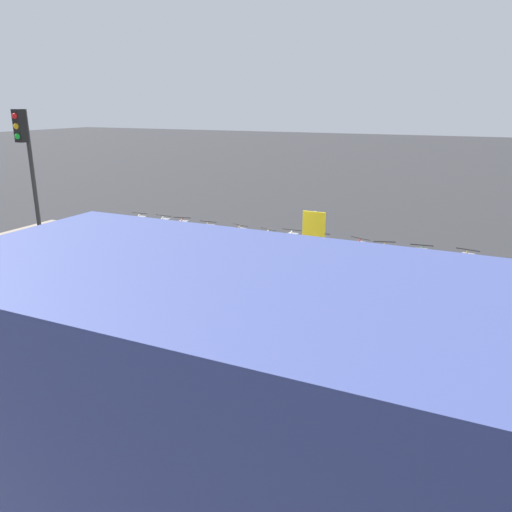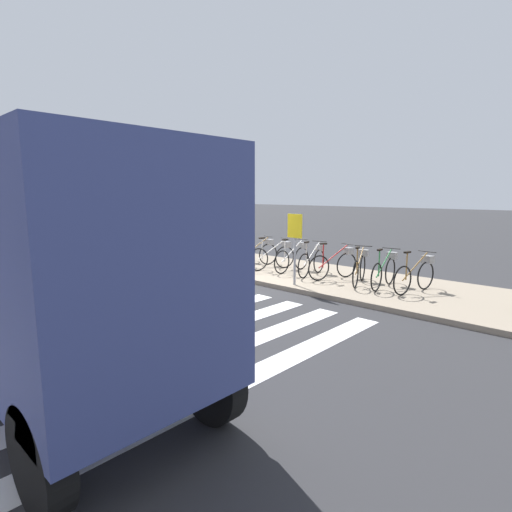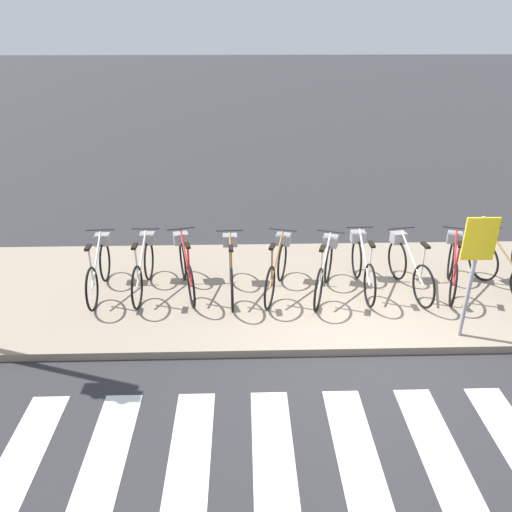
{
  "view_description": "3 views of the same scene",
  "coord_description": "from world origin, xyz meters",
  "px_view_note": "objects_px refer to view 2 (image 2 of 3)",
  "views": [
    {
      "loc": [
        4.3,
        -8.38,
        3.84
      ],
      "look_at": [
        0.18,
        0.46,
        0.86
      ],
      "focal_mm": 35.0,
      "sensor_mm": 36.0,
      "label": 1
    },
    {
      "loc": [
        7.56,
        -7.7,
        2.45
      ],
      "look_at": [
        -0.43,
        0.86,
        0.6
      ],
      "focal_mm": 28.0,
      "sensor_mm": 36.0,
      "label": 2
    },
    {
      "loc": [
        -1.65,
        -5.6,
        4.26
      ],
      "look_at": [
        -1.45,
        1.37,
        0.9
      ],
      "focal_mm": 35.0,
      "sensor_mm": 36.0,
      "label": 3
    }
  ],
  "objects_px": {
    "parked_bicycle_4": "(258,252)",
    "sign_post": "(295,237)",
    "parked_bicycle_6": "(294,257)",
    "parked_bicycle_3": "(241,250)",
    "parked_bicycle_2": "(228,248)",
    "parked_bicycle_5": "(274,255)",
    "parked_bicycle_9": "(360,267)",
    "traffic_light": "(138,186)",
    "parked_bicycle_11": "(417,274)",
    "parked_bicycle_0": "(202,244)",
    "parked_bicycle_7": "(313,260)",
    "truck": "(48,261)",
    "parked_bicycle_8": "(336,263)",
    "parked_bicycle_10": "(385,270)",
    "parked_bicycle_1": "(215,246)"
  },
  "relations": [
    {
      "from": "parked_bicycle_1",
      "to": "parked_bicycle_4",
      "type": "bearing_deg",
      "value": -2.33
    },
    {
      "from": "parked_bicycle_1",
      "to": "parked_bicycle_7",
      "type": "relative_size",
      "value": 1.01
    },
    {
      "from": "parked_bicycle_8",
      "to": "truck",
      "type": "height_order",
      "value": "truck"
    },
    {
      "from": "parked_bicycle_5",
      "to": "sign_post",
      "type": "relative_size",
      "value": 0.87
    },
    {
      "from": "parked_bicycle_2",
      "to": "truck",
      "type": "relative_size",
      "value": 0.29
    },
    {
      "from": "parked_bicycle_1",
      "to": "parked_bicycle_6",
      "type": "relative_size",
      "value": 1.0
    },
    {
      "from": "parked_bicycle_9",
      "to": "parked_bicycle_2",
      "type": "bearing_deg",
      "value": 178.18
    },
    {
      "from": "parked_bicycle_2",
      "to": "truck",
      "type": "height_order",
      "value": "truck"
    },
    {
      "from": "parked_bicycle_3",
      "to": "parked_bicycle_9",
      "type": "height_order",
      "value": "same"
    },
    {
      "from": "parked_bicycle_11",
      "to": "sign_post",
      "type": "xyz_separation_m",
      "value": [
        -2.57,
        -1.4,
        0.8
      ]
    },
    {
      "from": "parked_bicycle_0",
      "to": "parked_bicycle_1",
      "type": "height_order",
      "value": "same"
    },
    {
      "from": "parked_bicycle_4",
      "to": "sign_post",
      "type": "xyz_separation_m",
      "value": [
        2.54,
        -1.38,
        0.8
      ]
    },
    {
      "from": "traffic_light",
      "to": "parked_bicycle_9",
      "type": "bearing_deg",
      "value": 9.19
    },
    {
      "from": "truck",
      "to": "parked_bicycle_5",
      "type": "bearing_deg",
      "value": 110.41
    },
    {
      "from": "parked_bicycle_5",
      "to": "parked_bicycle_7",
      "type": "xyz_separation_m",
      "value": [
        1.39,
        0.09,
        0.0
      ]
    },
    {
      "from": "parked_bicycle_10",
      "to": "parked_bicycle_11",
      "type": "relative_size",
      "value": 1.01
    },
    {
      "from": "parked_bicycle_1",
      "to": "parked_bicycle_9",
      "type": "height_order",
      "value": "same"
    },
    {
      "from": "parked_bicycle_4",
      "to": "traffic_light",
      "type": "bearing_deg",
      "value": -162.99
    },
    {
      "from": "parked_bicycle_2",
      "to": "traffic_light",
      "type": "relative_size",
      "value": 0.45
    },
    {
      "from": "parked_bicycle_3",
      "to": "parked_bicycle_7",
      "type": "bearing_deg",
      "value": 0.5
    },
    {
      "from": "parked_bicycle_10",
      "to": "sign_post",
      "type": "relative_size",
      "value": 0.91
    },
    {
      "from": "parked_bicycle_3",
      "to": "parked_bicycle_5",
      "type": "distance_m",
      "value": 1.53
    },
    {
      "from": "parked_bicycle_8",
      "to": "parked_bicycle_5",
      "type": "bearing_deg",
      "value": -177.71
    },
    {
      "from": "parked_bicycle_9",
      "to": "parked_bicycle_11",
      "type": "relative_size",
      "value": 0.97
    },
    {
      "from": "truck",
      "to": "parked_bicycle_1",
      "type": "bearing_deg",
      "value": 126.81
    },
    {
      "from": "parked_bicycle_4",
      "to": "parked_bicycle_2",
      "type": "bearing_deg",
      "value": 176.74
    },
    {
      "from": "parked_bicycle_3",
      "to": "parked_bicycle_9",
      "type": "distance_m",
      "value": 4.44
    },
    {
      "from": "truck",
      "to": "sign_post",
      "type": "relative_size",
      "value": 3.01
    },
    {
      "from": "parked_bicycle_0",
      "to": "parked_bicycle_9",
      "type": "xyz_separation_m",
      "value": [
        6.6,
        -0.14,
        0.0
      ]
    },
    {
      "from": "parked_bicycle_3",
      "to": "parked_bicycle_8",
      "type": "relative_size",
      "value": 1.05
    },
    {
      "from": "parked_bicycle_1",
      "to": "parked_bicycle_6",
      "type": "bearing_deg",
      "value": -0.47
    },
    {
      "from": "parked_bicycle_9",
      "to": "traffic_light",
      "type": "height_order",
      "value": "traffic_light"
    },
    {
      "from": "parked_bicycle_2",
      "to": "parked_bicycle_5",
      "type": "height_order",
      "value": "same"
    },
    {
      "from": "parked_bicycle_2",
      "to": "parked_bicycle_4",
      "type": "distance_m",
      "value": 1.51
    },
    {
      "from": "parked_bicycle_4",
      "to": "parked_bicycle_1",
      "type": "bearing_deg",
      "value": 177.67
    },
    {
      "from": "parked_bicycle_6",
      "to": "parked_bicycle_3",
      "type": "bearing_deg",
      "value": -177.72
    },
    {
      "from": "parked_bicycle_4",
      "to": "parked_bicycle_11",
      "type": "distance_m",
      "value": 5.12
    },
    {
      "from": "traffic_light",
      "to": "parked_bicycle_6",
      "type": "bearing_deg",
      "value": 13.76
    },
    {
      "from": "parked_bicycle_6",
      "to": "traffic_light",
      "type": "relative_size",
      "value": 0.46
    },
    {
      "from": "parked_bicycle_10",
      "to": "parked_bicycle_8",
      "type": "bearing_deg",
      "value": 178.9
    },
    {
      "from": "parked_bicycle_5",
      "to": "parked_bicycle_9",
      "type": "distance_m",
      "value": 2.91
    },
    {
      "from": "traffic_light",
      "to": "sign_post",
      "type": "relative_size",
      "value": 1.99
    },
    {
      "from": "parked_bicycle_0",
      "to": "parked_bicycle_2",
      "type": "height_order",
      "value": "same"
    },
    {
      "from": "parked_bicycle_7",
      "to": "parked_bicycle_8",
      "type": "relative_size",
      "value": 1.04
    },
    {
      "from": "parked_bicycle_0",
      "to": "parked_bicycle_7",
      "type": "relative_size",
      "value": 1.01
    },
    {
      "from": "parked_bicycle_4",
      "to": "sign_post",
      "type": "bearing_deg",
      "value": -28.58
    },
    {
      "from": "parked_bicycle_1",
      "to": "parked_bicycle_4",
      "type": "distance_m",
      "value": 2.2
    },
    {
      "from": "parked_bicycle_11",
      "to": "traffic_light",
      "type": "height_order",
      "value": "traffic_light"
    },
    {
      "from": "parked_bicycle_4",
      "to": "parked_bicycle_8",
      "type": "distance_m",
      "value": 2.91
    },
    {
      "from": "parked_bicycle_7",
      "to": "parked_bicycle_8",
      "type": "bearing_deg",
      "value": -0.27
    }
  ]
}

